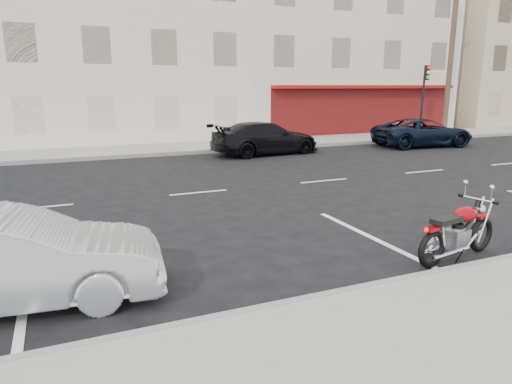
% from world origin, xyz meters
% --- Properties ---
extents(ground, '(120.00, 120.00, 0.00)m').
position_xyz_m(ground, '(0.00, 0.00, 0.00)').
color(ground, black).
rests_on(ground, ground).
extents(sidewalk_far, '(80.00, 3.40, 0.15)m').
position_xyz_m(sidewalk_far, '(-5.00, 8.70, 0.07)').
color(sidewalk_far, gray).
rests_on(sidewalk_far, ground).
extents(curb_near, '(80.00, 0.12, 0.16)m').
position_xyz_m(curb_near, '(-5.00, -7.00, 0.08)').
color(curb_near, gray).
rests_on(curb_near, ground).
extents(curb_far, '(80.00, 0.12, 0.16)m').
position_xyz_m(curb_far, '(-5.00, 7.00, 0.08)').
color(curb_far, gray).
rests_on(curb_far, ground).
extents(bldg_cream, '(12.00, 12.00, 11.50)m').
position_xyz_m(bldg_cream, '(-2.00, 16.30, 5.75)').
color(bldg_cream, beige).
rests_on(bldg_cream, ground).
extents(bldg_corner, '(14.00, 12.00, 12.50)m').
position_xyz_m(bldg_corner, '(11.00, 16.30, 6.25)').
color(bldg_corner, beige).
rests_on(bldg_corner, ground).
extents(bldg_far_east, '(12.00, 12.00, 11.00)m').
position_xyz_m(bldg_far_east, '(26.00, 16.30, 5.50)').
color(bldg_far_east, tan).
rests_on(bldg_far_east, ground).
extents(utility_pole, '(1.80, 0.30, 9.00)m').
position_xyz_m(utility_pole, '(15.50, 8.60, 4.74)').
color(utility_pole, '#422D1E').
rests_on(utility_pole, sidewalk_far).
extents(traffic_light, '(0.26, 0.30, 3.80)m').
position_xyz_m(traffic_light, '(13.50, 8.33, 2.56)').
color(traffic_light, black).
rests_on(traffic_light, sidewalk_far).
extents(fire_hydrant, '(0.20, 0.20, 0.72)m').
position_xyz_m(fire_hydrant, '(12.00, 8.50, 0.53)').
color(fire_hydrant, beige).
rests_on(fire_hydrant, sidewalk_far).
extents(motorcycle, '(1.98, 0.71, 1.00)m').
position_xyz_m(motorcycle, '(1.31, -6.35, 0.46)').
color(motorcycle, black).
rests_on(motorcycle, ground).
extents(sedan_silver, '(4.03, 1.82, 1.29)m').
position_xyz_m(sedan_silver, '(-6.10, -5.41, 0.64)').
color(sedan_silver, '#B4B8BD').
rests_on(sedan_silver, ground).
extents(suv_far, '(4.99, 2.72, 1.33)m').
position_xyz_m(suv_far, '(10.69, 5.20, 0.66)').
color(suv_far, black).
rests_on(suv_far, ground).
extents(car_far, '(4.91, 2.41, 1.38)m').
position_xyz_m(car_far, '(2.67, 5.84, 0.69)').
color(car_far, black).
rests_on(car_far, ground).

